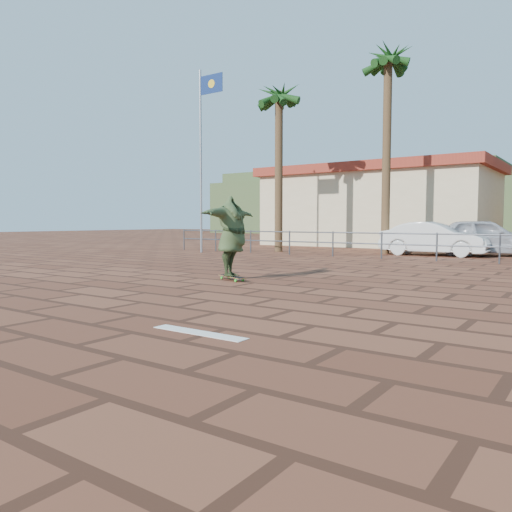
{
  "coord_description": "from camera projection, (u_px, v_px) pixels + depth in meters",
  "views": [
    {
      "loc": [
        4.82,
        -5.82,
        1.4
      ],
      "look_at": [
        -0.08,
        1.15,
        0.8
      ],
      "focal_mm": 35.0,
      "sensor_mm": 36.0,
      "label": 1
    }
  ],
  "objects": [
    {
      "name": "ground",
      "position": [
        217.0,
        313.0,
        7.61
      ],
      "size": [
        120.0,
        120.0,
        0.0
      ],
      "primitive_type": "plane",
      "color": "brown",
      "rests_on": "ground"
    },
    {
      "name": "paint_stripe",
      "position": [
        199.0,
        333.0,
        6.23
      ],
      "size": [
        1.4,
        0.22,
        0.01
      ],
      "primitive_type": "cube",
      "color": "white",
      "rests_on": "ground"
    },
    {
      "name": "guardrail",
      "position": [
        437.0,
        242.0,
        17.36
      ],
      "size": [
        24.06,
        0.06,
        1.0
      ],
      "color": "#47494F",
      "rests_on": "ground"
    },
    {
      "name": "flagpole",
      "position": [
        203.0,
        147.0,
        21.93
      ],
      "size": [
        1.3,
        0.1,
        8.0
      ],
      "color": "gray",
      "rests_on": "ground"
    },
    {
      "name": "palm_far_left",
      "position": [
        279.0,
        100.0,
        22.46
      ],
      "size": [
        2.4,
        2.4,
        8.25
      ],
      "color": "brown",
      "rests_on": "ground"
    },
    {
      "name": "palm_left",
      "position": [
        388.0,
        66.0,
        21.02
      ],
      "size": [
        2.4,
        2.4,
        9.45
      ],
      "color": "brown",
      "rests_on": "ground"
    },
    {
      "name": "building_west",
      "position": [
        379.0,
        206.0,
        28.85
      ],
      "size": [
        12.6,
        7.6,
        4.5
      ],
      "color": "beige",
      "rests_on": "ground"
    },
    {
      "name": "hill_back",
      "position": [
        359.0,
        201.0,
        65.65
      ],
      "size": [
        35.0,
        14.0,
        8.0
      ],
      "primitive_type": "cube",
      "color": "#384C28",
      "rests_on": "ground"
    },
    {
      "name": "longboard",
      "position": [
        232.0,
        277.0,
        11.8
      ],
      "size": [
        0.99,
        0.59,
        0.1
      ],
      "rotation": [
        0.0,
        0.0,
        -0.4
      ],
      "color": "olive",
      "rests_on": "ground"
    },
    {
      "name": "skateboarder",
      "position": [
        232.0,
        236.0,
        11.73
      ],
      "size": [
        1.02,
        2.4,
        1.89
      ],
      "primitive_type": "imported",
      "rotation": [
        0.0,
        0.0,
        1.74
      ],
      "color": "#374927",
      "rests_on": "longboard"
    },
    {
      "name": "car_silver",
      "position": [
        484.0,
        237.0,
        20.18
      ],
      "size": [
        4.76,
        2.91,
        1.51
      ],
      "primitive_type": "imported",
      "rotation": [
        0.0,
        0.0,
        1.84
      ],
      "color": "#B0B1B7",
      "rests_on": "ground"
    },
    {
      "name": "car_white",
      "position": [
        434.0,
        239.0,
        20.19
      ],
      "size": [
        4.2,
        1.59,
        1.37
      ],
      "primitive_type": "imported",
      "rotation": [
        0.0,
        0.0,
        1.6
      ],
      "color": "silver",
      "rests_on": "ground"
    }
  ]
}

